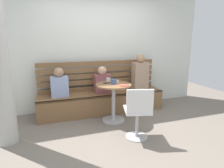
{
  "coord_description": "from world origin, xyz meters",
  "views": [
    {
      "loc": [
        -1.07,
        -2.6,
        1.54
      ],
      "look_at": [
        0.04,
        0.66,
        0.75
      ],
      "focal_mm": 30.27,
      "sensor_mm": 36.0,
      "label": 1
    }
  ],
  "objects_px": {
    "cafe_table": "(113,95)",
    "plate_small": "(123,85)",
    "booth_bench": "(102,102)",
    "cup_glass_short": "(108,80)",
    "person_child_middle": "(59,84)",
    "cup_espresso_small": "(118,81)",
    "person_adult": "(140,74)",
    "white_chair": "(138,112)",
    "phone_on_table": "(107,83)",
    "person_child_left": "(102,81)",
    "cup_mug_blue": "(113,82)"
  },
  "relations": [
    {
      "from": "cup_glass_short",
      "to": "cup_mug_blue",
      "type": "relative_size",
      "value": 0.84
    },
    {
      "from": "cup_glass_short",
      "to": "plate_small",
      "type": "bearing_deg",
      "value": -68.46
    },
    {
      "from": "cup_glass_short",
      "to": "cafe_table",
      "type": "bearing_deg",
      "value": -82.17
    },
    {
      "from": "cup_glass_short",
      "to": "cup_mug_blue",
      "type": "xyz_separation_m",
      "value": [
        0.03,
        -0.22,
        0.01
      ]
    },
    {
      "from": "person_child_left",
      "to": "cup_glass_short",
      "type": "bearing_deg",
      "value": -82.91
    },
    {
      "from": "cup_mug_blue",
      "to": "cup_espresso_small",
      "type": "xyz_separation_m",
      "value": [
        0.11,
        0.08,
        -0.02
      ]
    },
    {
      "from": "person_adult",
      "to": "cup_glass_short",
      "type": "bearing_deg",
      "value": -162.54
    },
    {
      "from": "cup_espresso_small",
      "to": "person_adult",
      "type": "bearing_deg",
      "value": 30.24
    },
    {
      "from": "person_child_left",
      "to": "plate_small",
      "type": "distance_m",
      "value": 0.74
    },
    {
      "from": "booth_bench",
      "to": "phone_on_table",
      "type": "distance_m",
      "value": 0.65
    },
    {
      "from": "cup_mug_blue",
      "to": "phone_on_table",
      "type": "xyz_separation_m",
      "value": [
        -0.09,
        0.12,
        -0.04
      ]
    },
    {
      "from": "person_child_left",
      "to": "white_chair",
      "type": "bearing_deg",
      "value": -81.83
    },
    {
      "from": "booth_bench",
      "to": "cup_glass_short",
      "type": "bearing_deg",
      "value": -80.32
    },
    {
      "from": "cup_espresso_small",
      "to": "plate_small",
      "type": "height_order",
      "value": "cup_espresso_small"
    },
    {
      "from": "cup_mug_blue",
      "to": "plate_small",
      "type": "bearing_deg",
      "value": -54.13
    },
    {
      "from": "cafe_table",
      "to": "person_child_middle",
      "type": "xyz_separation_m",
      "value": [
        -0.96,
        0.51,
        0.18
      ]
    },
    {
      "from": "cup_glass_short",
      "to": "person_adult",
      "type": "bearing_deg",
      "value": 17.46
    },
    {
      "from": "white_chair",
      "to": "person_adult",
      "type": "distance_m",
      "value": 1.5
    },
    {
      "from": "white_chair",
      "to": "phone_on_table",
      "type": "bearing_deg",
      "value": 103.3
    },
    {
      "from": "booth_bench",
      "to": "cup_glass_short",
      "type": "distance_m",
      "value": 0.63
    },
    {
      "from": "person_child_left",
      "to": "plate_small",
      "type": "bearing_deg",
      "value": -74.59
    },
    {
      "from": "cup_mug_blue",
      "to": "plate_small",
      "type": "xyz_separation_m",
      "value": [
        0.13,
        -0.18,
        -0.04
      ]
    },
    {
      "from": "booth_bench",
      "to": "white_chair",
      "type": "xyz_separation_m",
      "value": [
        0.2,
        -1.32,
        0.24
      ]
    },
    {
      "from": "cup_glass_short",
      "to": "plate_small",
      "type": "height_order",
      "value": "cup_glass_short"
    },
    {
      "from": "person_child_middle",
      "to": "plate_small",
      "type": "xyz_separation_m",
      "value": [
        1.09,
        -0.69,
        0.05
      ]
    },
    {
      "from": "white_chair",
      "to": "cup_glass_short",
      "type": "height_order",
      "value": "white_chair"
    },
    {
      "from": "cafe_table",
      "to": "plate_small",
      "type": "xyz_separation_m",
      "value": [
        0.13,
        -0.18,
        0.23
      ]
    },
    {
      "from": "person_child_left",
      "to": "plate_small",
      "type": "height_order",
      "value": "person_child_left"
    },
    {
      "from": "cup_espresso_small",
      "to": "phone_on_table",
      "type": "xyz_separation_m",
      "value": [
        -0.21,
        0.04,
        -0.02
      ]
    },
    {
      "from": "person_child_left",
      "to": "cup_mug_blue",
      "type": "distance_m",
      "value": 0.55
    },
    {
      "from": "person_adult",
      "to": "booth_bench",
      "type": "bearing_deg",
      "value": 178.45
    },
    {
      "from": "cafe_table",
      "to": "cup_espresso_small",
      "type": "relative_size",
      "value": 13.21
    },
    {
      "from": "person_child_middle",
      "to": "phone_on_table",
      "type": "relative_size",
      "value": 4.22
    },
    {
      "from": "person_child_left",
      "to": "cup_glass_short",
      "type": "xyz_separation_m",
      "value": [
        0.04,
        -0.31,
        0.09
      ]
    },
    {
      "from": "person_child_left",
      "to": "cup_mug_blue",
      "type": "relative_size",
      "value": 6.06
    },
    {
      "from": "white_chair",
      "to": "cup_espresso_small",
      "type": "distance_m",
      "value": 0.94
    },
    {
      "from": "plate_small",
      "to": "booth_bench",
      "type": "bearing_deg",
      "value": 106.73
    },
    {
      "from": "cafe_table",
      "to": "cup_mug_blue",
      "type": "relative_size",
      "value": 7.79
    },
    {
      "from": "person_child_middle",
      "to": "cup_mug_blue",
      "type": "bearing_deg",
      "value": -27.98
    },
    {
      "from": "booth_bench",
      "to": "plate_small",
      "type": "bearing_deg",
      "value": -73.27
    },
    {
      "from": "white_chair",
      "to": "person_child_left",
      "type": "bearing_deg",
      "value": 98.17
    },
    {
      "from": "cafe_table",
      "to": "person_child_left",
      "type": "xyz_separation_m",
      "value": [
        -0.07,
        0.53,
        0.17
      ]
    },
    {
      "from": "cup_espresso_small",
      "to": "plate_small",
      "type": "distance_m",
      "value": 0.26
    },
    {
      "from": "person_child_middle",
      "to": "plate_small",
      "type": "relative_size",
      "value": 3.47
    },
    {
      "from": "person_child_middle",
      "to": "cup_glass_short",
      "type": "relative_size",
      "value": 7.38
    },
    {
      "from": "booth_bench",
      "to": "cup_espresso_small",
      "type": "height_order",
      "value": "cup_espresso_small"
    },
    {
      "from": "cafe_table",
      "to": "cup_mug_blue",
      "type": "height_order",
      "value": "cup_mug_blue"
    },
    {
      "from": "cafe_table",
      "to": "white_chair",
      "type": "bearing_deg",
      "value": -81.32
    },
    {
      "from": "person_child_middle",
      "to": "phone_on_table",
      "type": "distance_m",
      "value": 0.95
    },
    {
      "from": "booth_bench",
      "to": "cup_glass_short",
      "type": "relative_size",
      "value": 33.75
    }
  ]
}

